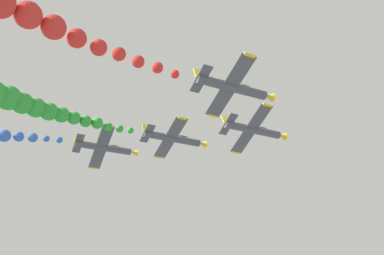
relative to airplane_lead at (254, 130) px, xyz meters
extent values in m
cylinder|color=#474C56|center=(0.01, -0.18, -0.03)|extent=(1.47, 9.00, 1.47)
cone|color=yellow|center=(0.01, 4.92, -0.03)|extent=(1.39, 1.20, 1.39)
cube|color=#474C56|center=(0.06, -0.58, -0.12)|extent=(8.39, 1.90, 4.11)
cylinder|color=yellow|center=(-4.10, -0.58, -2.09)|extent=(0.48, 1.40, 0.48)
cylinder|color=yellow|center=(4.21, -0.58, 1.85)|extent=(0.48, 1.40, 0.48)
cube|color=#474C56|center=(-0.01, -4.18, 0.02)|extent=(3.51, 1.20, 1.79)
cube|color=yellow|center=(-0.40, -4.28, 0.84)|extent=(0.81, 1.10, 1.51)
ellipsoid|color=black|center=(-0.20, 1.62, 0.42)|extent=(1.02, 2.20, 0.98)
cylinder|color=#474C56|center=(-8.80, -8.71, 0.36)|extent=(1.41, 9.00, 1.41)
cone|color=yellow|center=(-8.80, -3.61, 0.36)|extent=(1.34, 1.20, 1.34)
cube|color=#474C56|center=(-8.76, -9.11, 0.27)|extent=(8.72, 1.90, 3.27)
cylinder|color=yellow|center=(-13.09, -9.11, -1.28)|extent=(0.46, 1.40, 0.46)
cylinder|color=yellow|center=(-4.43, -9.11, 1.82)|extent=(0.46, 1.40, 0.46)
cube|color=#474C56|center=(-8.81, -12.71, 0.41)|extent=(3.64, 1.20, 1.45)
cube|color=yellow|center=(-9.12, -12.81, 1.27)|extent=(0.67, 1.10, 1.55)
ellipsoid|color=black|center=(-8.96, -6.91, 0.83)|extent=(0.99, 2.20, 0.93)
sphere|color=green|center=(-8.68, -15.35, 0.36)|extent=(0.92, 0.92, 0.92)
sphere|color=green|center=(-8.55, -16.98, 0.27)|extent=(1.12, 1.12, 1.12)
sphere|color=green|center=(-8.56, -18.62, 0.22)|extent=(1.26, 1.26, 1.26)
sphere|color=green|center=(-8.31, -20.26, 0.38)|extent=(1.64, 1.64, 1.64)
sphere|color=green|center=(-8.04, -21.90, 0.23)|extent=(1.66, 1.66, 1.66)
sphere|color=green|center=(-7.60, -23.54, 0.18)|extent=(1.81, 1.81, 1.81)
sphere|color=green|center=(-7.32, -25.17, 0.19)|extent=(2.10, 2.10, 2.10)
sphere|color=green|center=(-6.92, -26.81, 0.12)|extent=(2.37, 2.37, 2.37)
sphere|color=green|center=(-6.56, -28.45, 0.17)|extent=(2.55, 2.55, 2.55)
sphere|color=green|center=(-5.83, -30.09, 0.06)|extent=(2.68, 2.68, 2.68)
sphere|color=green|center=(-5.26, -31.73, 0.17)|extent=(3.05, 3.05, 3.05)
cylinder|color=#474C56|center=(8.66, -8.83, 0.19)|extent=(1.43, 9.00, 1.43)
cone|color=yellow|center=(8.66, -3.73, 0.19)|extent=(1.36, 1.20, 1.36)
cube|color=#474C56|center=(8.70, -9.23, 0.10)|extent=(8.60, 1.90, 3.60)
cylinder|color=yellow|center=(4.44, -9.23, -1.62)|extent=(0.47, 1.40, 0.47)
cylinder|color=yellow|center=(12.97, -9.23, 1.81)|extent=(0.47, 1.40, 0.47)
cube|color=#474C56|center=(8.65, -12.83, 0.24)|extent=(3.59, 1.20, 1.59)
cube|color=yellow|center=(8.30, -12.93, 1.08)|extent=(0.73, 1.10, 1.54)
ellipsoid|color=black|center=(8.48, -7.03, 0.65)|extent=(1.00, 2.20, 0.95)
sphere|color=red|center=(8.63, -15.98, 0.02)|extent=(0.98, 0.98, 0.98)
sphere|color=red|center=(9.01, -18.13, 0.02)|extent=(1.21, 1.21, 1.21)
sphere|color=red|center=(9.11, -20.28, 0.07)|extent=(1.33, 1.33, 1.33)
sphere|color=red|center=(9.53, -22.43, 0.08)|extent=(1.42, 1.42, 1.42)
sphere|color=red|center=(10.24, -24.58, -0.27)|extent=(1.64, 1.64, 1.64)
sphere|color=red|center=(10.69, -26.73, -0.22)|extent=(1.86, 1.86, 1.86)
sphere|color=red|center=(11.63, -28.88, -0.37)|extent=(2.23, 2.23, 2.23)
sphere|color=red|center=(12.56, -31.03, -0.54)|extent=(2.35, 2.35, 2.35)
cylinder|color=#474C56|center=(-17.55, -16.99, 0.50)|extent=(1.49, 9.00, 1.49)
cone|color=yellow|center=(-17.55, -11.89, 0.50)|extent=(1.42, 1.20, 1.42)
cube|color=#474C56|center=(-17.51, -17.39, 0.42)|extent=(8.17, 1.90, 4.55)
cylinder|color=yellow|center=(-21.55, -17.39, -1.78)|extent=(0.49, 1.40, 0.49)
cylinder|color=yellow|center=(-13.46, -17.39, 2.61)|extent=(0.49, 1.40, 0.49)
cube|color=#474C56|center=(-17.58, -20.99, 0.55)|extent=(3.43, 1.20, 1.97)
cube|color=yellow|center=(-18.01, -21.09, 1.35)|extent=(0.89, 1.10, 1.47)
ellipsoid|color=black|center=(-17.79, -15.19, 0.94)|extent=(1.04, 2.20, 1.00)
sphere|color=blue|center=(-17.53, -23.90, 0.60)|extent=(1.03, 1.03, 1.03)
sphere|color=blue|center=(-17.40, -25.81, 0.41)|extent=(1.01, 1.01, 1.01)
sphere|color=blue|center=(-17.10, -27.72, 0.14)|extent=(1.45, 1.45, 1.45)
sphere|color=blue|center=(-17.09, -29.63, -0.07)|extent=(1.51, 1.51, 1.51)
sphere|color=blue|center=(-16.87, -31.54, -0.35)|extent=(1.84, 1.84, 1.84)
camera|label=1|loc=(41.97, -30.27, -22.43)|focal=36.94mm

